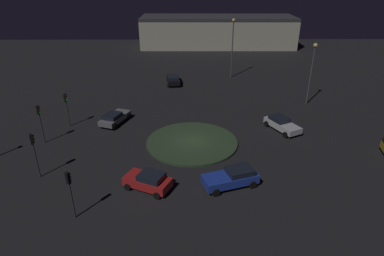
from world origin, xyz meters
TOP-DOWN VIEW (x-y plane):
  - ground_plane at (0.00, 0.00)m, footprint 115.15×115.15m
  - roundabout_island at (0.00, 0.00)m, footprint 9.50×9.50m
  - car_black at (-20.01, -2.76)m, footprint 4.70×2.42m
  - car_silver at (-3.06, 10.12)m, footprint 4.75×3.57m
  - car_grey at (-5.02, -9.04)m, footprint 4.71×3.27m
  - car_blue at (7.52, 3.25)m, footprint 3.22×4.91m
  - car_red at (7.91, -3.64)m, footprint 3.24×4.22m
  - traffic_light_south at (-0.27, -15.40)m, footprint 0.30×0.36m
  - traffic_light_south_near at (-4.37, -14.10)m, footprint 0.35×0.39m
  - traffic_light_southeast at (6.05, -13.32)m, footprint 0.36×0.39m
  - traffic_light_southeast_near at (11.34, -8.62)m, footprint 0.39×0.37m
  - streetlamp_west at (-23.38, 6.79)m, footprint 0.53×0.53m
  - streetlamp_northwest at (-11.06, 15.58)m, footprint 0.56×0.56m
  - store_building at (-48.60, 6.48)m, footprint 10.64×35.30m

SIDE VIEW (x-z plane):
  - ground_plane at x=0.00m, z-range 0.00..0.00m
  - roundabout_island at x=0.00m, z-range 0.00..0.23m
  - car_black at x=-20.01m, z-range 0.04..1.41m
  - car_grey at x=-5.02m, z-range 0.05..1.41m
  - car_silver at x=-3.06m, z-range 0.04..1.47m
  - car_red at x=7.91m, z-range 0.02..1.54m
  - car_blue at x=7.52m, z-range 0.03..1.58m
  - traffic_light_southeast_near at x=11.34m, z-range 0.83..4.72m
  - traffic_light_south_near at x=-4.37m, z-range 0.84..4.75m
  - traffic_light_southeast at x=6.05m, z-range 0.88..5.03m
  - traffic_light_south at x=-0.27m, z-range 0.88..5.04m
  - store_building at x=-48.60m, z-range 0.00..6.90m
  - streetlamp_northwest at x=-11.06m, z-range 1.43..9.56m
  - streetlamp_west at x=-23.38m, z-range 1.37..10.92m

